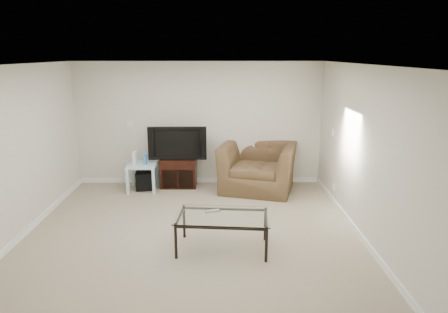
{
  "coord_description": "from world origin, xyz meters",
  "views": [
    {
      "loc": [
        0.43,
        -5.54,
        2.65
      ],
      "look_at": [
        0.5,
        1.2,
        0.9
      ],
      "focal_mm": 32.0,
      "sensor_mm": 36.0,
      "label": 1
    }
  ],
  "objects_px": {
    "coffee_table": "(223,232)",
    "recliner": "(258,159)",
    "tv_stand": "(179,172)",
    "subwoofer": "(145,180)",
    "side_table": "(143,177)",
    "television": "(178,142)"
  },
  "relations": [
    {
      "from": "tv_stand",
      "to": "recliner",
      "type": "height_order",
      "value": "recliner"
    },
    {
      "from": "side_table",
      "to": "subwoofer",
      "type": "relative_size",
      "value": 1.61
    },
    {
      "from": "television",
      "to": "recliner",
      "type": "height_order",
      "value": "television"
    },
    {
      "from": "tv_stand",
      "to": "coffee_table",
      "type": "distance_m",
      "value": 2.88
    },
    {
      "from": "television",
      "to": "coffee_table",
      "type": "xyz_separation_m",
      "value": [
        0.88,
        -2.72,
        -0.68
      ]
    },
    {
      "from": "tv_stand",
      "to": "television",
      "type": "relative_size",
      "value": 0.67
    },
    {
      "from": "side_table",
      "to": "coffee_table",
      "type": "xyz_separation_m",
      "value": [
        1.57,
        -2.52,
        -0.02
      ]
    },
    {
      "from": "tv_stand",
      "to": "recliner",
      "type": "xyz_separation_m",
      "value": [
        1.59,
        -0.23,
        0.32
      ]
    },
    {
      "from": "tv_stand",
      "to": "subwoofer",
      "type": "height_order",
      "value": "tv_stand"
    },
    {
      "from": "television",
      "to": "subwoofer",
      "type": "distance_m",
      "value": 1.01
    },
    {
      "from": "subwoofer",
      "to": "coffee_table",
      "type": "distance_m",
      "value": 2.97
    },
    {
      "from": "recliner",
      "to": "side_table",
      "type": "bearing_deg",
      "value": -164.29
    },
    {
      "from": "subwoofer",
      "to": "recliner",
      "type": "bearing_deg",
      "value": -0.58
    },
    {
      "from": "side_table",
      "to": "coffee_table",
      "type": "height_order",
      "value": "side_table"
    },
    {
      "from": "coffee_table",
      "to": "television",
      "type": "bearing_deg",
      "value": 107.88
    },
    {
      "from": "television",
      "to": "recliner",
      "type": "bearing_deg",
      "value": -7.88
    },
    {
      "from": "subwoofer",
      "to": "coffee_table",
      "type": "bearing_deg",
      "value": -58.78
    },
    {
      "from": "side_table",
      "to": "recliner",
      "type": "distance_m",
      "value": 2.31
    },
    {
      "from": "tv_stand",
      "to": "side_table",
      "type": "relative_size",
      "value": 1.29
    },
    {
      "from": "television",
      "to": "coffee_table",
      "type": "distance_m",
      "value": 2.93
    },
    {
      "from": "coffee_table",
      "to": "recliner",
      "type": "bearing_deg",
      "value": 74.18
    },
    {
      "from": "coffee_table",
      "to": "side_table",
      "type": "bearing_deg",
      "value": 121.99
    }
  ]
}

